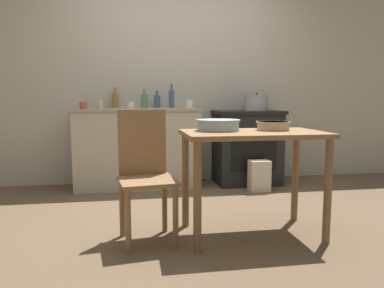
% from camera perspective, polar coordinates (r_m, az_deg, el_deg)
% --- Properties ---
extents(ground_plane, '(14.00, 14.00, 0.00)m').
position_cam_1_polar(ground_plane, '(3.33, 1.26, -11.26)').
color(ground_plane, brown).
extents(wall_back, '(8.00, 0.07, 2.55)m').
position_cam_1_polar(wall_back, '(4.74, -2.39, 9.77)').
color(wall_back, '#B2AD9E').
rests_on(wall_back, ground_plane).
extents(counter_cabinet, '(1.45, 0.54, 0.93)m').
position_cam_1_polar(counter_cabinet, '(4.44, -8.29, -0.57)').
color(counter_cabinet, '#B2A893').
rests_on(counter_cabinet, ground_plane).
extents(stove, '(0.81, 0.58, 0.90)m').
position_cam_1_polar(stove, '(4.65, 8.36, -0.43)').
color(stove, black).
rests_on(stove, ground_plane).
extents(work_table, '(1.04, 0.63, 0.80)m').
position_cam_1_polar(work_table, '(2.85, 9.26, -0.80)').
color(work_table, olive).
rests_on(work_table, ground_plane).
extents(chair, '(0.45, 0.45, 0.96)m').
position_cam_1_polar(chair, '(2.78, -7.14, -4.14)').
color(chair, olive).
rests_on(chair, ground_plane).
extents(flour_sack, '(0.23, 0.16, 0.35)m').
position_cam_1_polar(flour_sack, '(4.30, 10.21, -4.79)').
color(flour_sack, beige).
rests_on(flour_sack, ground_plane).
extents(stock_pot, '(0.29, 0.29, 0.22)m').
position_cam_1_polar(stock_pot, '(4.69, 9.79, 6.25)').
color(stock_pot, '#A8A8AD').
rests_on(stock_pot, stove).
extents(mixing_bowl_large, '(0.26, 0.26, 0.07)m').
position_cam_1_polar(mixing_bowl_large, '(2.96, 12.26, 2.82)').
color(mixing_bowl_large, tan).
rests_on(mixing_bowl_large, work_table).
extents(mixing_bowl_small, '(0.34, 0.34, 0.09)m').
position_cam_1_polar(mixing_bowl_small, '(2.86, 4.01, 2.98)').
color(mixing_bowl_small, '#93A8B2').
rests_on(mixing_bowl_small, work_table).
extents(bottle_far_left, '(0.07, 0.07, 0.29)m').
position_cam_1_polar(bottle_far_left, '(4.50, -3.15, 6.92)').
color(bottle_far_left, '#3D5675').
rests_on(bottle_far_left, counter_cabinet).
extents(bottle_left, '(0.07, 0.07, 0.21)m').
position_cam_1_polar(bottle_left, '(4.56, -5.33, 6.52)').
color(bottle_left, '#3D5675').
rests_on(bottle_left, counter_cabinet).
extents(bottle_mid_left, '(0.08, 0.08, 0.22)m').
position_cam_1_polar(bottle_mid_left, '(4.48, -7.27, 6.58)').
color(bottle_mid_left, '#517F5B').
rests_on(bottle_mid_left, counter_cabinet).
extents(bottle_center_left, '(0.07, 0.07, 0.24)m').
position_cam_1_polar(bottle_center_left, '(4.59, -11.61, 6.60)').
color(bottle_center_left, olive).
rests_on(bottle_center_left, counter_cabinet).
extents(cup_center, '(0.08, 0.08, 0.08)m').
position_cam_1_polar(cup_center, '(4.26, -16.22, 5.68)').
color(cup_center, '#B74C42').
rests_on(cup_center, counter_cabinet).
extents(cup_center_right, '(0.09, 0.09, 0.08)m').
position_cam_1_polar(cup_center_right, '(4.28, -9.37, 5.87)').
color(cup_center_right, silver).
rests_on(cup_center_right, counter_cabinet).
extents(cup_mid_right, '(0.07, 0.07, 0.10)m').
position_cam_1_polar(cup_mid_right, '(4.26, -0.39, 6.12)').
color(cup_mid_right, silver).
rests_on(cup_mid_right, counter_cabinet).
extents(cup_right, '(0.07, 0.07, 0.10)m').
position_cam_1_polar(cup_right, '(4.35, -13.86, 5.92)').
color(cup_right, beige).
rests_on(cup_right, counter_cabinet).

